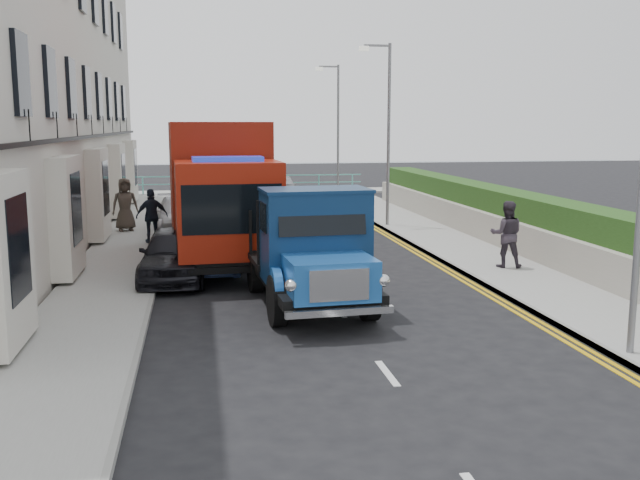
% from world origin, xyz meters
% --- Properties ---
extents(ground, '(120.00, 120.00, 0.00)m').
position_xyz_m(ground, '(0.00, 0.00, 0.00)').
color(ground, black).
rests_on(ground, ground).
extents(pavement_west, '(2.40, 38.00, 0.12)m').
position_xyz_m(pavement_west, '(-5.20, 9.00, 0.06)').
color(pavement_west, gray).
rests_on(pavement_west, ground).
extents(pavement_east, '(2.60, 38.00, 0.12)m').
position_xyz_m(pavement_east, '(5.30, 9.00, 0.06)').
color(pavement_east, gray).
rests_on(pavement_east, ground).
extents(promenade, '(30.00, 2.50, 0.12)m').
position_xyz_m(promenade, '(0.00, 29.00, 0.06)').
color(promenade, gray).
rests_on(promenade, ground).
extents(sea_plane, '(120.00, 120.00, 0.00)m').
position_xyz_m(sea_plane, '(0.00, 60.00, 0.00)').
color(sea_plane, slate).
rests_on(sea_plane, ground).
extents(garden_east, '(1.45, 28.00, 1.75)m').
position_xyz_m(garden_east, '(7.21, 9.00, 0.90)').
color(garden_east, '#B2AD9E').
rests_on(garden_east, ground).
extents(seafront_railing, '(13.00, 0.08, 1.11)m').
position_xyz_m(seafront_railing, '(0.00, 28.20, 0.58)').
color(seafront_railing, '#59B2A5').
rests_on(seafront_railing, ground).
extents(lamp_near, '(1.23, 0.18, 7.00)m').
position_xyz_m(lamp_near, '(4.18, -2.00, 4.00)').
color(lamp_near, slate).
rests_on(lamp_near, ground).
extents(lamp_mid, '(1.23, 0.18, 7.00)m').
position_xyz_m(lamp_mid, '(4.18, 14.00, 4.00)').
color(lamp_mid, slate).
rests_on(lamp_mid, ground).
extents(lamp_far, '(1.23, 0.18, 7.00)m').
position_xyz_m(lamp_far, '(4.18, 24.00, 4.00)').
color(lamp_far, slate).
rests_on(lamp_far, ground).
extents(bedford_lorry, '(2.53, 5.69, 2.63)m').
position_xyz_m(bedford_lorry, '(-0.56, 2.02, 1.21)').
color(bedford_lorry, black).
rests_on(bedford_lorry, ground).
extents(red_lorry, '(2.98, 7.85, 4.05)m').
position_xyz_m(red_lorry, '(-2.36, 8.05, 2.16)').
color(red_lorry, black).
rests_on(red_lorry, ground).
extents(parked_car_front, '(1.85, 4.14, 1.38)m').
position_xyz_m(parked_car_front, '(-3.60, 5.69, 0.69)').
color(parked_car_front, black).
rests_on(parked_car_front, ground).
extents(parked_car_mid, '(1.59, 4.24, 1.38)m').
position_xyz_m(parked_car_mid, '(-2.60, 7.00, 0.69)').
color(parked_car_mid, '#5C7AC5').
rests_on(parked_car_mid, ground).
extents(parked_car_rear, '(2.21, 4.68, 1.32)m').
position_xyz_m(parked_car_rear, '(-3.60, 14.06, 0.66)').
color(parked_car_rear, silver).
rests_on(parked_car_rear, ground).
extents(seafront_car_left, '(4.49, 6.14, 1.55)m').
position_xyz_m(seafront_car_left, '(-1.55, 27.00, 0.78)').
color(seafront_car_left, black).
rests_on(seafront_car_left, ground).
extents(seafront_car_right, '(1.58, 3.79, 1.28)m').
position_xyz_m(seafront_car_right, '(1.53, 25.72, 0.64)').
color(seafront_car_right, '#A5A5A9').
rests_on(seafront_car_right, ground).
extents(pedestrian_east_far, '(1.06, 0.94, 1.82)m').
position_xyz_m(pedestrian_east_far, '(5.32, 5.34, 1.03)').
color(pedestrian_east_far, '#362E39').
rests_on(pedestrian_east_far, pavement_east).
extents(pedestrian_west_near, '(1.12, 0.70, 1.78)m').
position_xyz_m(pedestrian_west_near, '(-4.47, 11.12, 1.01)').
color(pedestrian_west_near, '#19202D').
rests_on(pedestrian_west_near, pavement_west).
extents(pedestrian_west_far, '(1.06, 0.81, 1.94)m').
position_xyz_m(pedestrian_west_far, '(-5.60, 14.04, 1.09)').
color(pedestrian_west_far, '#383028').
rests_on(pedestrian_west_far, pavement_west).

